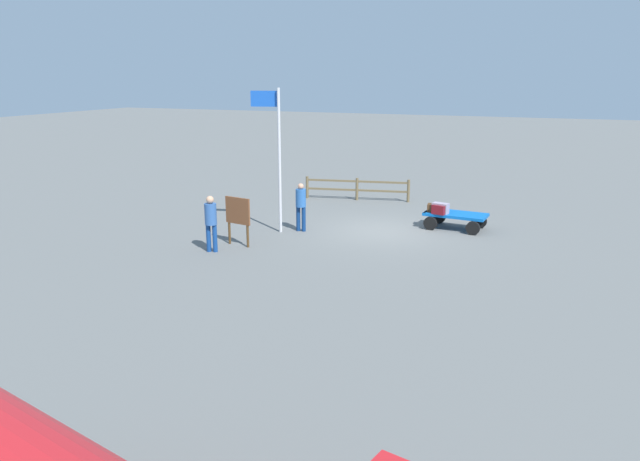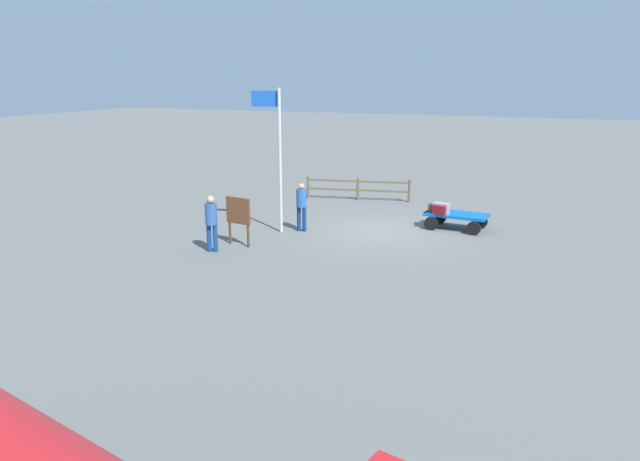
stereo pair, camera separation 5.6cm
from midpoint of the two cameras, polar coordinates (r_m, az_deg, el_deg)
ground_plane at (r=20.84m, az=6.09°, el=-0.03°), size 120.00×120.00×0.00m
luggage_cart at (r=21.40m, az=12.89°, el=1.26°), size 2.20×1.35×0.57m
suitcase_tan at (r=21.38m, az=11.17°, el=2.11°), size 0.63×0.39×0.28m
suitcase_navy at (r=21.17m, az=11.56°, el=2.09°), size 0.60×0.41×0.37m
suitcase_maroon at (r=21.10m, az=11.49°, el=1.98°), size 0.55×0.48×0.31m
worker_lead at (r=20.48m, az=-1.70°, el=2.62°), size 0.37×0.37×1.67m
worker_trailing at (r=18.34m, az=-10.24°, el=1.10°), size 0.44×0.44×1.74m
flagpole at (r=20.13m, az=-4.07°, el=7.88°), size 1.02×0.22×4.84m
signboard at (r=18.90m, az=-7.71°, el=1.52°), size 0.93×0.24×1.55m
wooden_fence at (r=25.75m, az=3.71°, el=4.15°), size 4.43×0.94×0.96m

